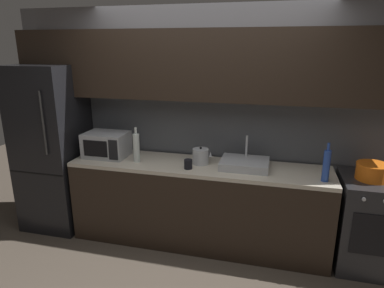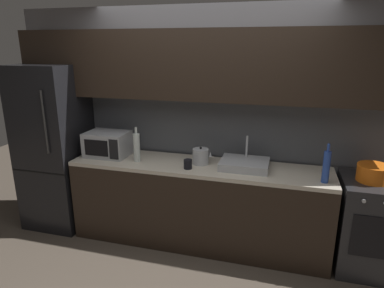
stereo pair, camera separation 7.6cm
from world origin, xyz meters
TOP-DOWN VIEW (x-y plane):
  - back_wall at (0.00, 1.20)m, footprint 4.44×0.44m
  - counter_run at (0.00, 0.90)m, footprint 2.70×0.60m
  - refrigerator at (-1.73, 0.90)m, footprint 0.68×0.69m
  - oven_range at (1.69, 0.90)m, footprint 0.60×0.62m
  - microwave at (-1.05, 0.92)m, footprint 0.46×0.35m
  - sink_basin at (0.47, 0.93)m, footprint 0.48×0.38m
  - kettle at (0.02, 0.93)m, footprint 0.20×0.17m
  - wine_bottle_blue at (1.22, 0.75)m, footprint 0.06×0.06m
  - wine_bottle_clear at (-0.65, 0.83)m, footprint 0.07×0.07m
  - mug_dark at (-0.07, 0.76)m, footprint 0.08×0.08m
  - cooking_pot at (1.64, 0.90)m, footprint 0.29×0.29m

SIDE VIEW (x-z plane):
  - counter_run at x=0.00m, z-range 0.00..0.90m
  - oven_range at x=1.69m, z-range 0.00..0.90m
  - sink_basin at x=0.47m, z-range 0.79..1.09m
  - refrigerator at x=-1.73m, z-range 0.00..1.89m
  - mug_dark at x=-0.07m, z-range 0.90..1.00m
  - cooking_pot at x=1.64m, z-range 0.90..1.05m
  - kettle at x=0.02m, z-range 0.89..1.07m
  - microwave at x=-1.05m, z-range 0.90..1.17m
  - wine_bottle_blue at x=1.22m, z-range 0.87..1.23m
  - wine_bottle_clear at x=-0.65m, z-range 0.87..1.24m
  - back_wall at x=0.00m, z-range 0.30..2.80m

